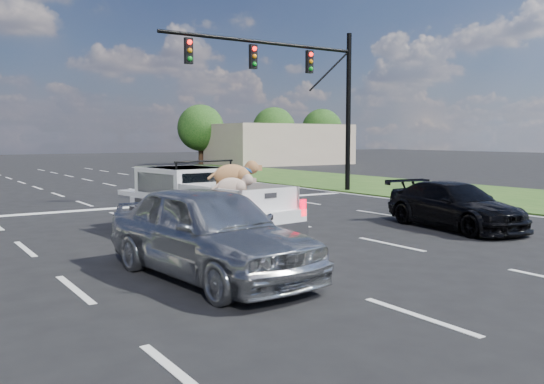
{
  "coord_description": "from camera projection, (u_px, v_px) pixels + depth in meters",
  "views": [
    {
      "loc": [
        -7.59,
        -9.2,
        2.4
      ],
      "look_at": [
        -0.15,
        2.0,
        1.13
      ],
      "focal_mm": 38.0,
      "sensor_mm": 36.0,
      "label": 1
    }
  ],
  "objects": [
    {
      "name": "tree_far_e",
      "position": [
        274.0,
        129.0,
        56.46
      ],
      "size": [
        4.2,
        4.2,
        5.4
      ],
      "color": "#332114",
      "rests_on": "ground"
    },
    {
      "name": "road_markings",
      "position": [
        193.0,
        217.0,
        17.48
      ],
      "size": [
        17.75,
        60.0,
        0.01
      ],
      "color": "silver",
      "rests_on": "ground"
    },
    {
      "name": "black_coupe",
      "position": [
        455.0,
        205.0,
        15.26
      ],
      "size": [
        2.26,
        4.41,
        1.23
      ],
      "primitive_type": "imported",
      "rotation": [
        0.0,
        0.0,
        -0.13
      ],
      "color": "black",
      "rests_on": "ground"
    },
    {
      "name": "tree_far_d",
      "position": [
        201.0,
        128.0,
        52.05
      ],
      "size": [
        4.2,
        4.2,
        5.4
      ],
      "color": "#332114",
      "rests_on": "ground"
    },
    {
      "name": "grass_shoulder_right",
      "position": [
        480.0,
        194.0,
        24.17
      ],
      "size": [
        8.0,
        60.0,
        0.06
      ],
      "primitive_type": "cube",
      "color": "#214615",
      "rests_on": "ground"
    },
    {
      "name": "building_right",
      "position": [
        280.0,
        144.0,
        52.18
      ],
      "size": [
        12.0,
        7.0,
        3.6
      ],
      "primitive_type": "cube",
      "color": "tan",
      "rests_on": "ground"
    },
    {
      "name": "ground",
      "position": [
        331.0,
        253.0,
        12.04
      ],
      "size": [
        160.0,
        160.0,
        0.0
      ],
      "primitive_type": "plane",
      "color": "black",
      "rests_on": "ground"
    },
    {
      "name": "tree_far_f",
      "position": [
        322.0,
        129.0,
        59.77
      ],
      "size": [
        4.2,
        4.2,
        5.4
      ],
      "color": "#332114",
      "rests_on": "ground"
    },
    {
      "name": "pickup_truck",
      "position": [
        206.0,
        200.0,
        14.02
      ],
      "size": [
        2.34,
        5.13,
        1.86
      ],
      "rotation": [
        0.0,
        0.0,
        0.11
      ],
      "color": "black",
      "rests_on": "ground"
    },
    {
      "name": "silver_sedan",
      "position": [
        209.0,
        232.0,
        9.86
      ],
      "size": [
        2.34,
        4.86,
        1.6
      ],
      "primitive_type": "imported",
      "rotation": [
        0.0,
        0.0,
        0.1
      ],
      "color": "#A2A5A9",
      "rests_on": "ground"
    },
    {
      "name": "traffic_signal",
      "position": [
        305.0,
        83.0,
        24.26
      ],
      "size": [
        9.11,
        0.31,
        7.0
      ],
      "color": "black",
      "rests_on": "ground"
    }
  ]
}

